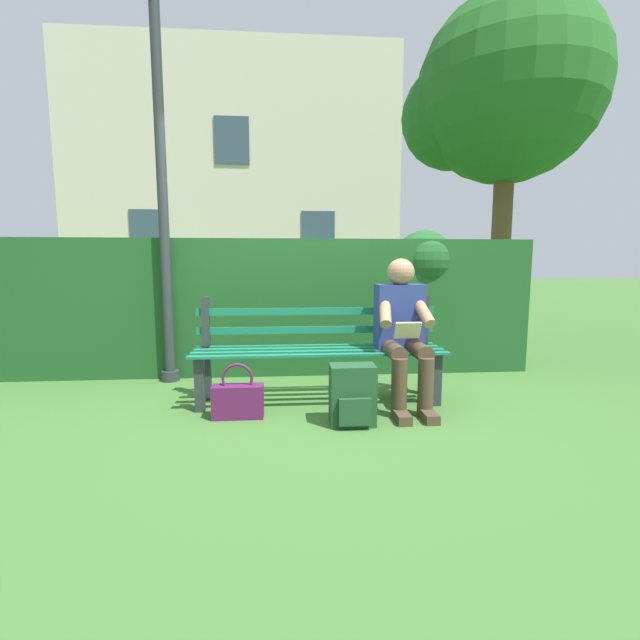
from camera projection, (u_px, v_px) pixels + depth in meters
name	position (u px, v px, depth m)	size (l,w,h in m)	color
ground	(319.00, 402.00, 3.56)	(60.00, 60.00, 0.00)	#3D6B2D
park_bench	(318.00, 349.00, 3.56)	(2.02, 0.46, 0.86)	#2D3338
person_seated	(403.00, 328.00, 3.43)	(0.44, 0.73, 1.17)	navy
hedge_backdrop	(277.00, 302.00, 4.62)	(5.30, 0.77, 1.49)	#1E5123
tree	(498.00, 96.00, 6.38)	(2.79, 2.66, 4.99)	brown
building_facade	(239.00, 184.00, 12.83)	(9.03, 2.99, 7.01)	beige
backpack	(353.00, 395.00, 3.04)	(0.32, 0.27, 0.43)	#1E4728
handbag	(238.00, 400.00, 3.18)	(0.37, 0.14, 0.41)	#59194C
lamp_post	(159.00, 114.00, 3.90)	(0.29, 0.29, 3.80)	#2D3338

